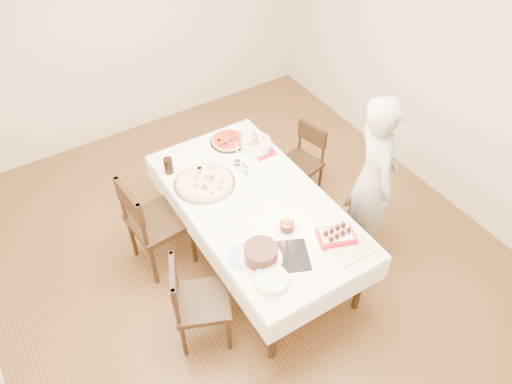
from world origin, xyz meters
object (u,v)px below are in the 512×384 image
taper_candle (237,154)px  dining_table (256,230)px  pasta_bowl (256,144)px  person (373,179)px  layer_cake (261,254)px  chair_left_dessert (202,302)px  cola_glass (168,166)px  chair_left_savory (159,221)px  strawberry_box (336,236)px  birthday_cake (287,223)px  pizza_pepperoni (228,141)px  pizza_white (204,182)px  chair_right_savory (299,165)px

taper_candle → dining_table: bearing=-102.4°
dining_table → pasta_bowl: bearing=58.2°
person → layer_cake: bearing=118.9°
chair_left_dessert → cola_glass: 1.30m
chair_left_savory → layer_cake: 1.13m
chair_left_dessert → chair_left_savory: bearing=-69.6°
pasta_bowl → strawberry_box: pasta_bowl is taller
chair_left_dessert → person: size_ratio=0.53×
strawberry_box → taper_candle: bearing=99.8°
pasta_bowl → birthday_cake: birthday_cake is taller
dining_table → chair_left_savory: chair_left_savory is taller
pasta_bowl → dining_table: bearing=-121.8°
chair_left_savory → chair_left_dessert: size_ratio=1.14×
dining_table → birthday_cake: size_ratio=16.30×
chair_left_dessert → dining_table: bearing=-126.4°
cola_glass → birthday_cake: (0.51, -1.15, -0.00)m
layer_cake → pizza_pepperoni: bearing=69.9°
dining_table → taper_candle: bearing=77.6°
person → cola_glass: person is taller
pizza_white → taper_candle: size_ratio=2.13×
taper_candle → layer_cake: bearing=-111.4°
cola_glass → birthday_cake: bearing=-65.9°
chair_left_savory → chair_right_savory: bearing=177.0°
pasta_bowl → pizza_white: bearing=-164.6°
dining_table → pizza_pepperoni: 0.95m
layer_cake → pasta_bowl: bearing=59.6°
birthday_cake → cola_glass: bearing=114.1°
pizza_white → cola_glass: (-0.20, 0.31, 0.06)m
pasta_bowl → layer_cake: 1.34m
pasta_bowl → strawberry_box: (-0.06, -1.31, -0.02)m
chair_left_savory → strawberry_box: size_ratio=3.52×
dining_table → pizza_white: pizza_white is taller
taper_candle → strawberry_box: bearing=-80.2°
pasta_bowl → taper_candle: size_ratio=1.10×
chair_left_savory → pizza_pepperoni: chair_left_savory is taller
pizza_white → person: bearing=-33.0°
pasta_bowl → birthday_cake: (-0.34, -1.01, 0.02)m
taper_candle → birthday_cake: 0.91m
chair_left_dessert → cola_glass: bearing=-81.6°
pizza_white → strawberry_box: (0.59, -1.13, 0.01)m
pizza_pepperoni → layer_cake: 1.48m
pizza_white → chair_left_dessert: bearing=-120.0°
pizza_pepperoni → birthday_cake: birthday_cake is taller
pasta_bowl → taper_candle: 0.30m
taper_candle → person: bearing=-45.7°
person → taper_candle: person is taller
chair_left_dessert → pasta_bowl: chair_left_dessert is taller
chair_left_savory → strawberry_box: chair_left_savory is taller
person → pizza_pepperoni: size_ratio=4.73×
layer_cake → birthday_cake: 0.37m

